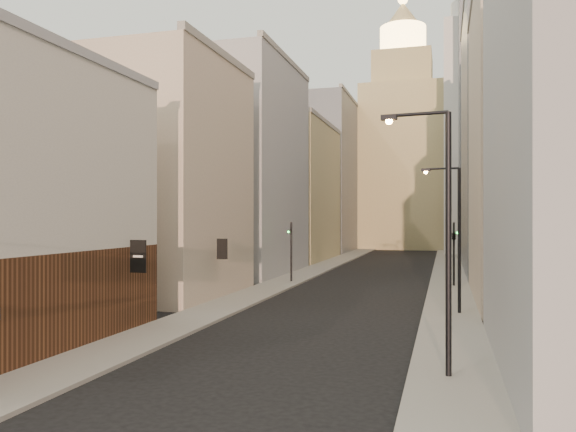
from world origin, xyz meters
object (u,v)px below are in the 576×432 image
Objects in this scene: clock_tower at (403,148)px; white_tower at (472,128)px; traffic_light_left at (291,242)px; traffic_light_right at (454,239)px; streetlamp_near at (441,226)px; streetlamp_mid at (455,231)px.

white_tower is (11.00, -14.00, 0.97)m from clock_tower.
traffic_light_left and traffic_light_right have the same top height.
traffic_light_left is (-15.97, -42.43, -15.24)m from white_tower.
streetlamp_near is 25.73m from traffic_light_right.
streetlamp_near reaches higher than streetlamp_mid.
traffic_light_right is at bearing 94.87° from streetlamp_mid.
traffic_light_right is at bearing 94.16° from streetlamp_near.
white_tower is 8.30× the size of traffic_light_right.
white_tower reaches higher than traffic_light_left.
streetlamp_mid is 1.63× the size of traffic_light_left.
clock_tower is 1.08× the size of white_tower.
traffic_light_left is at bearing 141.49° from streetlamp_mid.
streetlamp_mid is 12.84m from traffic_light_right.
white_tower reaches higher than streetlamp_mid.
clock_tower is at bearing -92.29° from traffic_light_left.
clock_tower reaches higher than streetlamp_mid.
clock_tower reaches higher than white_tower.
clock_tower is 70.29m from streetlamp_mid.
clock_tower reaches higher than streetlamp_near.
streetlamp_near is at bearing -85.03° from clock_tower.
streetlamp_near is 27.89m from traffic_light_left.
traffic_light_left is at bearing 3.11° from traffic_light_right.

